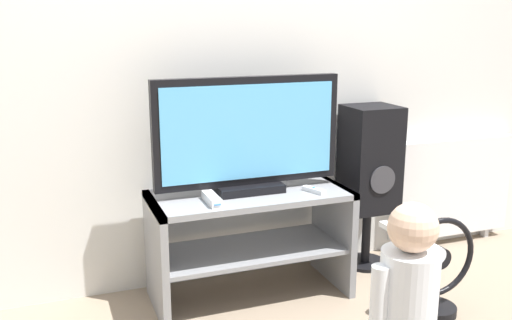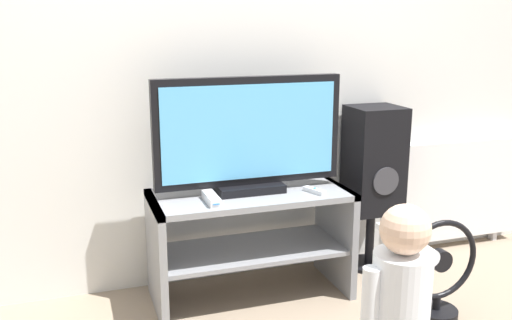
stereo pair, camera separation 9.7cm
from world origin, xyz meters
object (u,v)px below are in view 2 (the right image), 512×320
object	(u,v)px
television	(249,136)
game_console	(211,198)
remote_primary	(315,191)
child	(400,294)
speaker_tower	(374,164)
radiator	(459,189)
floor_fan	(439,274)

from	to	relation	value
television	game_console	xyz separation A→B (m)	(-0.22, -0.12, -0.26)
television	remote_primary	bearing A→B (deg)	-24.08
child	speaker_tower	bearing A→B (deg)	64.39
remote_primary	radiator	xyz separation A→B (m)	(1.14, 0.35, -0.20)
game_console	speaker_tower	size ratio (longest dim) A/B	0.20
speaker_tower	radiator	xyz separation A→B (m)	(0.68, 0.11, -0.24)
television	child	distance (m)	1.14
speaker_tower	television	bearing A→B (deg)	-172.38
game_console	floor_fan	xyz separation A→B (m)	(1.01, -0.40, -0.36)
remote_primary	radiator	bearing A→B (deg)	17.02
game_console	remote_primary	world-z (taller)	game_console
television	remote_primary	size ratio (longest dim) A/B	7.09
remote_primary	radiator	size ratio (longest dim) A/B	0.16
child	speaker_tower	distance (m)	1.30
floor_fan	remote_primary	bearing A→B (deg)	141.36
television	speaker_tower	size ratio (longest dim) A/B	1.01
floor_fan	radiator	xyz separation A→B (m)	(0.66, 0.73, 0.15)
game_console	radiator	distance (m)	1.71
television	game_console	size ratio (longest dim) A/B	5.13
television	speaker_tower	world-z (taller)	television
television	radiator	bearing A→B (deg)	8.53
child	television	bearing A→B (deg)	100.98
radiator	television	bearing A→B (deg)	-171.47
remote_primary	child	bearing A→B (deg)	-95.72
speaker_tower	floor_fan	size ratio (longest dim) A/B	1.90
remote_primary	speaker_tower	distance (m)	0.52
speaker_tower	floor_fan	xyz separation A→B (m)	(0.02, -0.62, -0.39)
remote_primary	floor_fan	distance (m)	0.71
radiator	remote_primary	bearing A→B (deg)	-162.98
game_console	child	bearing A→B (deg)	-65.41
remote_primary	game_console	bearing A→B (deg)	178.52
television	floor_fan	size ratio (longest dim) A/B	1.92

